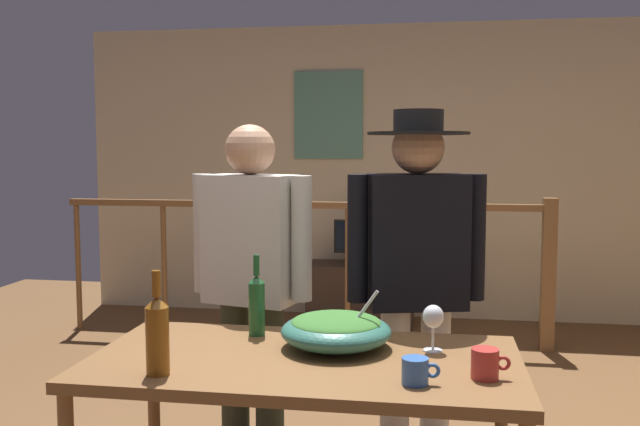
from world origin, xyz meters
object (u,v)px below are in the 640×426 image
Objects in this scene: stair_railing at (374,249)px; mug_red at (486,364)px; flat_screen_tv at (361,238)px; wine_glass at (433,319)px; person_standing_right at (416,265)px; mug_blue at (416,371)px; salad_bowl at (336,329)px; framed_picture at (328,115)px; wine_bottle_amber at (157,333)px; tv_console at (361,294)px; serving_table at (305,377)px; wine_bottle_green at (257,304)px; person_standing_left at (251,271)px.

mug_red is at bearing -78.78° from stair_railing.
stair_railing is at bearing -73.59° from flat_screen_tv.
wine_glass is at bearing -79.75° from flat_screen_tv.
flat_screen_tv is at bearing -93.22° from person_standing_right.
flat_screen_tv is 3.71m from mug_red.
salad_bowl is at bearing 130.60° from mug_blue.
framed_picture is 2.26× the size of wine_bottle_amber.
tv_console is (0.33, -0.29, -1.53)m from framed_picture.
serving_table is at bearing 167.70° from mug_red.
wine_bottle_green is at bearing 170.77° from wine_glass.
person_standing_left is at bearing -94.19° from tv_console.
person_standing_left reaches higher than mug_red.
wine_bottle_green is 2.65× the size of mug_blue.
wine_bottle_green is (-0.07, -3.27, 0.65)m from tv_console.
person_standing_left is at bearing 86.05° from wine_bottle_amber.
serving_table is 0.40m from wine_bottle_green.
wine_bottle_green is at bearing -94.96° from stair_railing.
flat_screen_tv is (-0.16, 0.54, 0.01)m from stair_railing.
flat_screen_tv is at bearing -90.00° from tv_console.
tv_console is 3.85m from wine_bottle_amber.
person_standing_right is at bearing -79.30° from flat_screen_tv.
serving_table is 0.46m from mug_blue.
framed_picture is at bearing 135.52° from flat_screen_tv.
mug_red is at bearing -24.43° from wine_bottle_green.
person_standing_left is at bearing -13.92° from person_standing_right.
mug_blue is at bearing -81.58° from tv_console.
framed_picture is 1.71× the size of flat_screen_tv.
framed_picture is 3.99m from serving_table.
flat_screen_tv is 3.24m from wine_bottle_green.
salad_bowl is at bearing -85.65° from flat_screen_tv.
tv_console is at bearing -41.60° from framed_picture.
flat_screen_tv is (0.33, -0.32, -1.05)m from framed_picture.
salad_bowl is at bearing 144.20° from person_standing_left.
salad_bowl is (0.26, -3.39, 0.59)m from tv_console.
flat_screen_tv is 3.76m from wine_bottle_amber.
person_standing_right is (-0.24, 0.81, 0.17)m from mug_red.
framed_picture is 1.60m from tv_console.
person_standing_right reaches higher than mug_blue.
mug_blue is at bearing -158.06° from mug_red.
person_standing_right is (0.28, 0.55, 0.15)m from salad_bowl.
salad_bowl is at bearing -177.87° from wine_glass.
stair_railing is 2.95m from serving_table.
tv_console is at bearing 92.63° from serving_table.
mug_blue is (0.63, -0.47, -0.08)m from wine_bottle_green.
mug_blue is at bearing -77.68° from framed_picture.
person_standing_right is at bearing -74.69° from framed_picture.
mug_red is at bearing -26.81° from salad_bowl.
salad_bowl is 1.28× the size of wine_bottle_green.
stair_railing is at bearing -85.28° from person_standing_left.
tv_console is at bearing 90.00° from flat_screen_tv.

